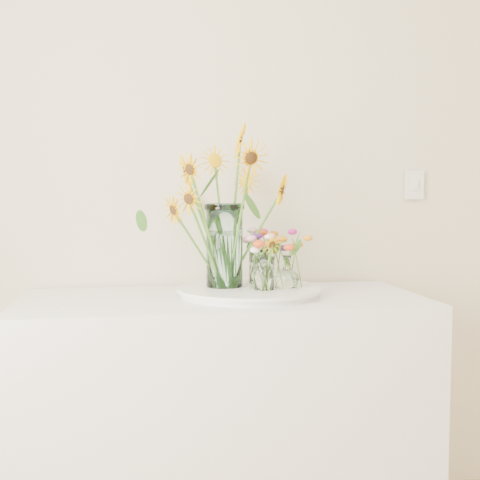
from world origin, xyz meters
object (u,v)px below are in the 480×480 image
(mason_jar, at_px, (224,246))
(small_vase_b, at_px, (287,272))
(tray, at_px, (249,292))
(small_vase_c, at_px, (259,267))
(small_vase_a, at_px, (264,274))
(counter, at_px, (223,422))

(mason_jar, distance_m, small_vase_b, 0.24)
(tray, xyz_separation_m, small_vase_c, (0.06, 0.10, 0.08))
(tray, relative_size, small_vase_a, 4.07)
(small_vase_a, bearing_deg, small_vase_c, 84.67)
(small_vase_b, xyz_separation_m, small_vase_c, (-0.07, 0.14, 0.01))
(small_vase_a, height_order, small_vase_c, small_vase_c)
(small_vase_a, xyz_separation_m, small_vase_b, (0.09, 0.03, -0.00))
(small_vase_c, bearing_deg, mason_jar, -151.97)
(mason_jar, bearing_deg, counter, -105.65)
(tray, relative_size, small_vase_b, 4.07)
(tray, bearing_deg, counter, -170.57)
(tray, height_order, small_vase_a, small_vase_a)
(counter, height_order, small_vase_c, small_vase_c)
(counter, xyz_separation_m, small_vase_b, (0.22, -0.02, 0.53))
(small_vase_b, bearing_deg, tray, 162.48)
(counter, height_order, mason_jar, mason_jar)
(tray, height_order, small_vase_c, small_vase_c)
(counter, relative_size, small_vase_a, 11.69)
(small_vase_a, relative_size, small_vase_c, 0.92)
(counter, bearing_deg, mason_jar, 74.35)
(small_vase_a, bearing_deg, small_vase_b, 16.85)
(small_vase_a, bearing_deg, mason_jar, 143.29)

